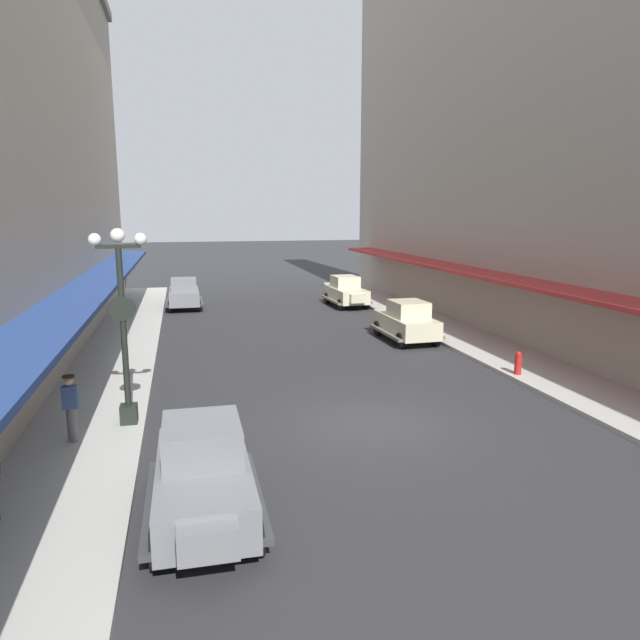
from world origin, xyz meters
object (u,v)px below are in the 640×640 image
Objects in this scene: parked_car_2 at (203,472)px; fire_hydrant at (518,363)px; parked_car_3 at (406,320)px; parked_car_0 at (184,293)px; pedestrian_0 at (71,408)px; parked_car_1 at (346,291)px; lamp_post_with_clock at (123,319)px.

fire_hydrant is at bearing 32.23° from parked_car_2.
parked_car_3 is (9.43, 13.40, 0.00)m from parked_car_2.
fire_hydrant is (11.16, -17.81, -0.38)m from parked_car_0.
parked_car_0 is 0.99× the size of parked_car_3.
fire_hydrant is 14.26m from pedestrian_0.
fire_hydrant is at bearing 11.02° from pedestrian_0.
parked_car_2 is (0.18, -24.73, 0.00)m from parked_car_0.
lamp_post_with_clock is at bearing -121.84° from parked_car_1.
fire_hydrant is (1.49, -16.40, -0.38)m from parked_car_1.
parked_car_3 is (9.61, -11.34, 0.00)m from parked_car_0.
parked_car_3 is 0.83× the size of lamp_post_with_clock.
parked_car_3 is at bearing 36.25° from lamp_post_with_clock.
parked_car_0 is 19.72m from lamp_post_with_clock.
parked_car_1 is 9.92m from parked_car_3.
lamp_post_with_clock is at bearing 108.87° from parked_car_2.
parked_car_3 is 14.04m from lamp_post_with_clock.
parked_car_0 is at bearing 82.14° from pedestrian_0.
lamp_post_with_clock reaches higher than parked_car_1.
parked_car_3 is 5.23× the size of fire_hydrant.
parked_car_3 is 15.47m from pedestrian_0.
parked_car_0 is at bearing 171.69° from parked_car_1.
pedestrian_0 is at bearing -123.17° from parked_car_1.
parked_car_0 is 1.00× the size of parked_car_2.
fire_hydrant is (1.55, -6.48, -0.38)m from parked_car_3.
parked_car_0 is 2.55× the size of pedestrian_0.
parked_car_2 is 0.99× the size of parked_car_3.
parked_car_2 is at bearing -147.77° from fire_hydrant.
pedestrian_0 is (-2.83, -20.54, 0.07)m from parked_car_0.
fire_hydrant is (12.75, 1.74, -2.42)m from lamp_post_with_clock.
parked_car_2 is at bearing -125.14° from parked_car_3.
lamp_post_with_clock is 13.09m from fire_hydrant.
parked_car_0 is at bearing 122.06° from fire_hydrant.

